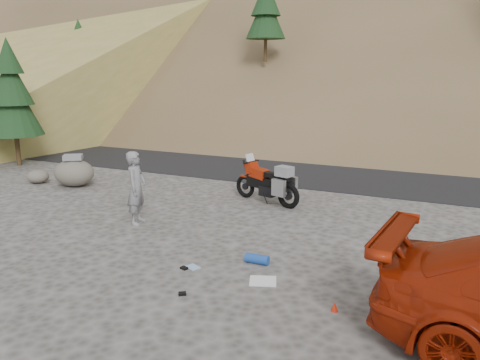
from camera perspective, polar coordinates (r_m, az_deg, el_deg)
The scene contains 13 objects.
ground at distance 10.81m, azimuth -4.83°, elevation -7.32°, with size 140.00×140.00×0.00m, color #44423F.
road at distance 18.87m, azimuth 8.66°, elevation 1.52°, with size 120.00×7.00×0.05m, color black.
conifer_verge at distance 20.83m, azimuth -26.07°, elevation 9.46°, with size 2.20×2.20×5.04m.
motorcycle at distance 13.54m, azimuth 3.58°, elevation -0.41°, with size 2.27×1.10×1.40m.
man at distance 12.20m, azimuth -12.29°, elevation -5.16°, with size 0.67×0.44×1.85m, color gray.
boulder at distance 16.56m, azimuth -19.57°, elevation 0.90°, with size 1.72×1.61×1.07m.
small_rock at distance 17.49m, azimuth -23.41°, elevation 0.40°, with size 0.89×0.83×0.46m.
gear_white_cloth at distance 8.81m, azimuth 2.81°, elevation -12.19°, with size 0.49×0.44×0.02m, color white.
gear_blue_mat at distance 9.52m, azimuth 2.09°, elevation -9.60°, with size 0.19×0.19×0.48m, color #1B46A2.
gear_funnel at distance 7.95m, azimuth 11.45°, elevation -14.89°, with size 0.12×0.12×0.16m, color red.
gear_glove_a at distance 9.36m, azimuth -6.83°, elevation -10.61°, with size 0.14×0.10×0.04m, color black.
gear_glove_b at distance 8.38m, azimuth -7.05°, elevation -13.59°, with size 0.13×0.10×0.04m, color black.
gear_blue_cloth at distance 9.42m, azimuth -5.76°, elevation -10.52°, with size 0.28×0.21×0.01m, color #8CB2D8.
Camera 1 is at (5.02, -8.79, 3.79)m, focal length 35.00 mm.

